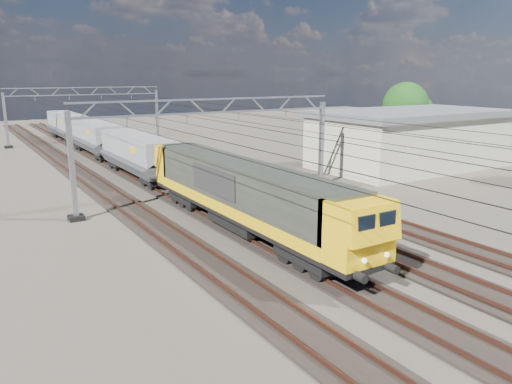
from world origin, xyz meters
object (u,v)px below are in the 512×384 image
locomotive (243,192)px  industrial_shed (410,138)px  hopper_wagon_third (67,124)px  tree_far (409,107)px  catenary_gantry_mid (214,145)px  catenary_gantry_far (87,112)px  hopper_wagon_lead (138,152)px  hopper_wagon_mid (95,135)px

locomotive → industrial_shed: bearing=21.4°
hopper_wagon_third → tree_far: bearing=-41.8°
catenary_gantry_mid → catenary_gantry_far: same height
locomotive → hopper_wagon_lead: bearing=90.0°
catenary_gantry_far → industrial_shed: bearing=-57.1°
catenary_gantry_far → industrial_shed: size_ratio=1.07×
catenary_gantry_mid → hopper_wagon_third: size_ratio=1.53×
hopper_wagon_mid → catenary_gantry_far: bearing=80.1°
locomotive → tree_far: bearing=28.0°
hopper_wagon_third → industrial_shed: bearing=-56.8°
hopper_wagon_mid → tree_far: tree_far is taller
hopper_wagon_lead → hopper_wagon_third: same height
hopper_wagon_lead → hopper_wagon_mid: same height
hopper_wagon_lead → hopper_wagon_mid: (0.00, 14.20, 0.00)m
catenary_gantry_mid → tree_far: bearing=17.9°
industrial_shed → tree_far: tree_far is taller
catenary_gantry_mid → hopper_wagon_mid: catenary_gantry_mid is taller
catenary_gantry_mid → catenary_gantry_far: (0.00, 36.00, 0.00)m
catenary_gantry_mid → industrial_shed: catenary_gantry_mid is taller
hopper_wagon_lead → hopper_wagon_mid: size_ratio=1.00×
catenary_gantry_far → hopper_wagon_third: catenary_gantry_far is taller
hopper_wagon_lead → tree_far: 32.44m
hopper_wagon_mid → hopper_wagon_third: bearing=90.0°
tree_far → locomotive: bearing=-152.0°
hopper_wagon_lead → hopper_wagon_mid: 14.20m
catenary_gantry_far → locomotive: (-2.00, -43.38, -1.58)m
catenary_gantry_mid → hopper_wagon_lead: 10.64m
hopper_wagon_third → industrial_shed: (24.00, -36.71, 0.49)m
hopper_wagon_lead → industrial_shed: (24.00, -8.31, 0.49)m
industrial_shed → catenary_gantry_mid: bearing=-174.8°
hopper_wagon_mid → tree_far: bearing=-24.5°
hopper_wagon_lead → locomotive: bearing=-90.0°
hopper_wagon_mid → hopper_wagon_third: (0.00, 14.20, 0.00)m
tree_far → hopper_wagon_third: bearing=138.2°
locomotive → tree_far: (32.32, 17.17, 2.67)m
catenary_gantry_mid → tree_far: 31.88m
catenary_gantry_far → hopper_wagon_mid: size_ratio=1.53×
catenary_gantry_far → hopper_wagon_third: (-2.00, 2.71, -1.67)m
locomotive → hopper_wagon_lead: 17.70m
catenary_gantry_mid → locomotive: catenary_gantry_mid is taller
hopper_wagon_lead → hopper_wagon_third: (0.00, 28.40, 0.00)m
catenary_gantry_mid → hopper_wagon_third: 38.80m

